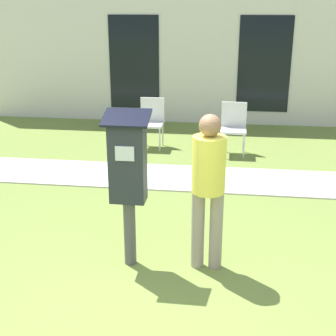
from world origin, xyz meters
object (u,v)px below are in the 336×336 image
at_px(parking_meter, 128,170).
at_px(outdoor_chair_middle, 234,124).
at_px(outdoor_chair_left, 152,119).
at_px(person_standing, 208,181).

distance_m(parking_meter, outdoor_chair_middle, 4.08).
relative_size(parking_meter, outdoor_chair_left, 1.77).
relative_size(person_standing, outdoor_chair_middle, 1.76).
height_order(parking_meter, person_standing, parking_meter).
bearing_deg(outdoor_chair_left, parking_meter, -74.91).
relative_size(parking_meter, person_standing, 1.01).
xyz_separation_m(parking_meter, outdoor_chair_middle, (1.02, 3.92, -0.49)).
bearing_deg(outdoor_chair_left, outdoor_chair_middle, 0.49).
xyz_separation_m(parking_meter, person_standing, (0.77, 0.04, -0.09)).
height_order(person_standing, outdoor_chair_left, person_standing).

